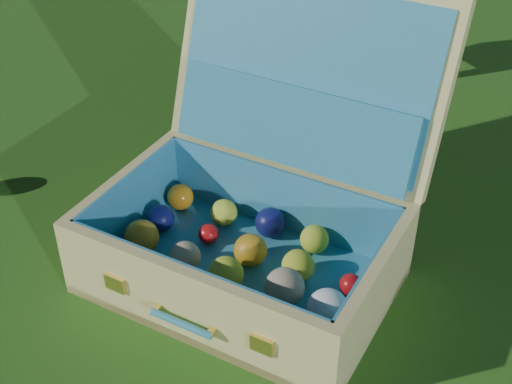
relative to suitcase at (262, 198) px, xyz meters
name	(u,v)px	position (x,y,z in m)	size (l,w,h in m)	color
ground	(201,255)	(-0.13, -0.05, -0.17)	(60.00, 60.00, 0.00)	#215114
suitcase	(262,198)	(0.00, 0.00, 0.00)	(0.70, 0.67, 0.59)	#DECC77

